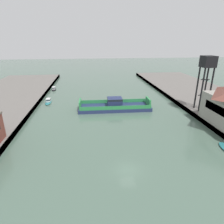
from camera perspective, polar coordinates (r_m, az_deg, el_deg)
ground_plane at (r=33.88m, az=4.68°, el=-16.72°), size 400.00×400.00×0.00m
chain_ferry at (r=60.09m, az=0.78°, el=1.78°), size 22.20×7.13×3.72m
moored_boat_near_left at (r=70.10m, az=-18.20°, el=3.03°), size 1.98×5.75×1.47m
moored_boat_near_right at (r=87.59m, az=-16.71°, el=6.57°), size 2.13×5.25×1.44m
crane_tower at (r=60.18m, az=26.17°, el=11.55°), size 3.35×3.35×15.15m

